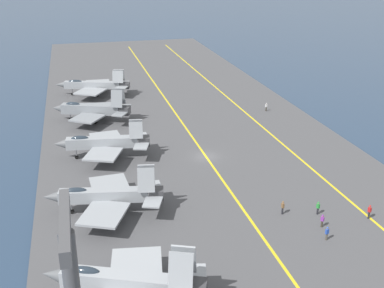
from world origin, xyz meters
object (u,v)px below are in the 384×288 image
parked_jet_nearest (127,282)px  crew_white_vest (266,107)px  crew_red_vest (369,211)px  parked_jet_fifth (94,85)px  parked_jet_second (107,195)px  crew_blue_vest (327,233)px  crew_brown_vest (283,207)px  crew_purple_vest (322,220)px  parked_jet_third (104,143)px  parked_jet_fourth (92,109)px  crew_green_vest (318,207)px

parked_jet_nearest → crew_white_vest: parked_jet_nearest is taller
crew_red_vest → parked_jet_fifth: bearing=24.8°
parked_jet_second → crew_blue_vest: parked_jet_second is taller
parked_jet_second → crew_brown_vest: (-5.78, -21.30, -1.44)m
parked_jet_fifth → crew_red_vest: 70.63m
crew_white_vest → crew_blue_vest: size_ratio=1.01×
crew_white_vest → crew_red_vest: bearing=174.5°
crew_purple_vest → parked_jet_fifth: bearing=19.6°
crew_purple_vest → crew_white_vest: crew_white_vest is taller
crew_brown_vest → parked_jet_second: bearing=74.8°
parked_jet_second → parked_jet_third: (17.69, -1.05, 0.22)m
parked_jet_nearest → crew_white_vest: 62.73m
parked_jet_fourth → crew_white_vest: parked_jet_fourth is taller
crew_blue_vest → crew_green_vest: bearing=-17.9°
parked_jet_second → crew_purple_vest: 26.55m
parked_jet_third → crew_red_vest: size_ratio=8.23×
crew_white_vest → parked_jet_third: bearing=115.6°
parked_jet_third → parked_jet_fourth: (18.55, 0.83, -0.15)m
parked_jet_nearest → parked_jet_second: (17.72, 0.32, -0.07)m
parked_jet_second → parked_jet_third: bearing=-3.4°
crew_purple_vest → crew_blue_vest: (-2.68, 0.85, 0.03)m
parked_jet_third → parked_jet_fifth: size_ratio=0.89×
parked_jet_fifth → crew_purple_vest: size_ratio=10.23×
parked_jet_second → parked_jet_fifth: (54.72, -1.67, 0.02)m
parked_jet_fourth → parked_jet_fifth: parked_jet_fourth is taller
crew_blue_vest → crew_white_vest: bearing=-14.1°
parked_jet_fourth → crew_purple_vest: 52.12m
parked_jet_fifth → crew_brown_vest: parked_jet_fifth is taller
crew_red_vest → crew_blue_vest: bearing=112.3°
parked_jet_nearest → crew_purple_vest: bearing=-71.9°
parked_jet_third → parked_jet_nearest: bearing=178.8°
parked_jet_fourth → crew_green_vest: size_ratio=8.82×
parked_jet_nearest → crew_red_vest: (8.32, -30.93, -1.49)m
crew_white_vest → crew_brown_vest: size_ratio=0.96×
parked_jet_nearest → crew_red_vest: 32.06m
parked_jet_third → crew_purple_vest: 36.25m
crew_purple_vest → crew_brown_vest: bearing=39.8°
crew_white_vest → crew_blue_vest: 48.12m
parked_jet_third → crew_red_vest: (-27.09, -30.20, -1.64)m
parked_jet_fifth → parked_jet_third: bearing=179.0°
crew_brown_vest → parked_jet_third: bearing=40.8°
parked_jet_nearest → parked_jet_fourth: 53.97m
parked_jet_fifth → crew_blue_vest: (-67.18, -22.11, -1.51)m
crew_white_vest → crew_green_vest: crew_green_vest is taller
crew_white_vest → crew_brown_vest: crew_brown_vest is taller
crew_red_vest → crew_white_vest: bearing=-5.5°
crew_blue_vest → crew_red_vest: crew_red_vest is taller
parked_jet_fourth → crew_brown_vest: size_ratio=8.55×
crew_white_vest → crew_green_vest: 42.29m
parked_jet_fourth → parked_jet_fifth: 18.54m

